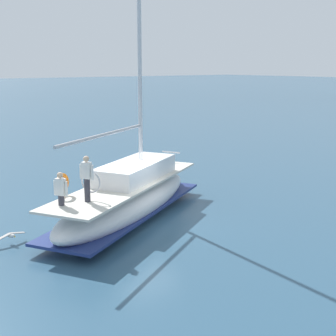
% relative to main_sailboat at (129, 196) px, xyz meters
% --- Properties ---
extents(ground_plane, '(400.00, 400.00, 0.00)m').
position_rel_main_sailboat_xyz_m(ground_plane, '(0.76, 0.12, -0.92)').
color(ground_plane, '#2D516B').
extents(main_sailboat, '(6.82, 9.54, 14.21)m').
position_rel_main_sailboat_xyz_m(main_sailboat, '(0.00, 0.00, 0.00)').
color(main_sailboat, white).
rests_on(main_sailboat, ground).
extents(seagull, '(0.48, 1.08, 0.17)m').
position_rel_main_sailboat_xyz_m(seagull, '(-0.08, -4.74, -0.62)').
color(seagull, silver).
rests_on(seagull, ground).
extents(mooring_buoy, '(0.64, 0.64, 0.92)m').
position_rel_main_sailboat_xyz_m(mooring_buoy, '(-5.67, 1.75, -0.73)').
color(mooring_buoy, yellow).
rests_on(mooring_buoy, ground).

